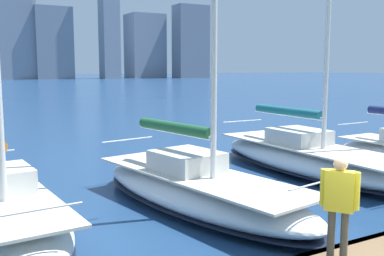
# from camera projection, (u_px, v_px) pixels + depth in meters

# --- Properties ---
(sailboat_teal) EXTENTS (2.79, 9.35, 9.80)m
(sailboat_teal) POSITION_uv_depth(u_px,v_px,m) (308.00, 157.00, 16.62)
(sailboat_teal) COLOR silver
(sailboat_teal) RESTS_ON ground
(sailboat_forest) EXTENTS (3.99, 8.61, 12.74)m
(sailboat_forest) POSITION_uv_depth(u_px,v_px,m) (197.00, 186.00, 12.41)
(sailboat_forest) COLOR silver
(sailboat_forest) RESTS_ON ground
(sailboat_orange) EXTENTS (3.06, 6.88, 10.12)m
(sailboat_orange) POSITION_uv_depth(u_px,v_px,m) (0.00, 213.00, 10.16)
(sailboat_orange) COLOR white
(sailboat_orange) RESTS_ON ground
(person_yellow_shirt) EXTENTS (0.44, 0.56, 1.79)m
(person_yellow_shirt) POSITION_uv_depth(u_px,v_px,m) (339.00, 198.00, 7.61)
(person_yellow_shirt) COLOR #4C473D
(person_yellow_shirt) RESTS_ON dock_pier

